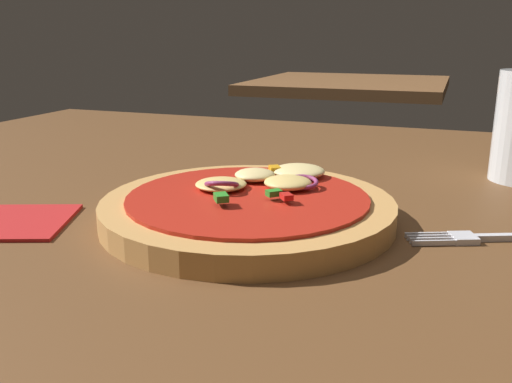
# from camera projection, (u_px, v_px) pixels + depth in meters

# --- Properties ---
(dining_table) EXTENTS (1.27, 1.02, 0.03)m
(dining_table) POSITION_uv_depth(u_px,v_px,m) (296.00, 237.00, 0.47)
(dining_table) COLOR brown
(dining_table) RESTS_ON ground
(pizza) EXTENTS (0.24, 0.24, 0.04)m
(pizza) POSITION_uv_depth(u_px,v_px,m) (249.00, 207.00, 0.46)
(pizza) COLOR tan
(pizza) RESTS_ON dining_table
(fork) EXTENTS (0.16, 0.08, 0.01)m
(fork) POSITION_uv_depth(u_px,v_px,m) (508.00, 237.00, 0.42)
(fork) COLOR silver
(fork) RESTS_ON dining_table
(background_table) EXTENTS (0.62, 0.62, 0.03)m
(background_table) POSITION_uv_depth(u_px,v_px,m) (349.00, 85.00, 1.84)
(background_table) COLOR brown
(background_table) RESTS_ON ground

